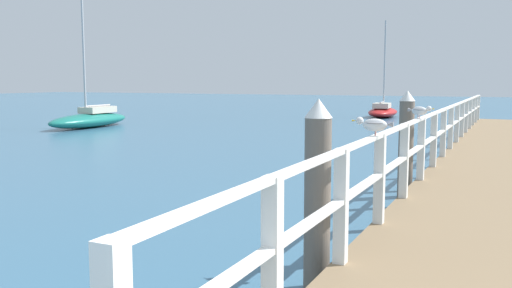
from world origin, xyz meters
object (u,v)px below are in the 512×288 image
at_px(dock_piling_far, 406,144).
at_px(boat_1, 383,111).
at_px(boat_0, 90,119).
at_px(seagull_foreground, 374,124).
at_px(seagull_background, 420,110).
at_px(dock_piling_near, 317,195).

xyz_separation_m(dock_piling_far, boat_1, (-5.44, 23.07, -0.67)).
distance_m(dock_piling_far, boat_0, 19.15).
relative_size(seagull_foreground, boat_1, 0.08).
height_order(dock_piling_far, boat_1, boat_1).
bearing_deg(dock_piling_far, seagull_foreground, -85.03).
distance_m(dock_piling_far, seagull_foreground, 4.35).
bearing_deg(boat_0, seagull_foreground, 136.39).
xyz_separation_m(seagull_background, boat_1, (-5.83, 24.09, -1.36)).
xyz_separation_m(seagull_background, boat_0, (-16.88, 10.73, -1.32)).
xyz_separation_m(seagull_foreground, boat_1, (-5.81, 27.35, -1.36)).
height_order(dock_piling_near, boat_1, boat_1).
relative_size(dock_piling_near, boat_1, 0.35).
bearing_deg(boat_1, dock_piling_far, -81.78).
distance_m(dock_piling_far, seagull_background, 1.29).
bearing_deg(seagull_foreground, boat_0, 46.12).
distance_m(dock_piling_far, boat_1, 23.71).
bearing_deg(boat_0, dock_piling_near, 133.99).
relative_size(dock_piling_far, boat_1, 0.35).
distance_m(dock_piling_near, boat_0, 22.23).
bearing_deg(seagull_background, boat_1, -144.52).
bearing_deg(dock_piling_far, boat_0, 149.51).
xyz_separation_m(seagull_foreground, boat_0, (-16.87, 13.99, -1.32)).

